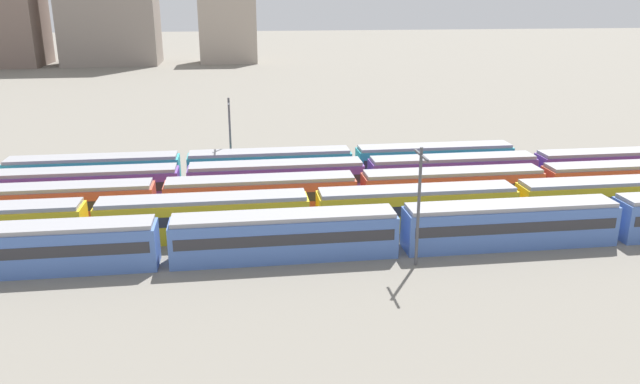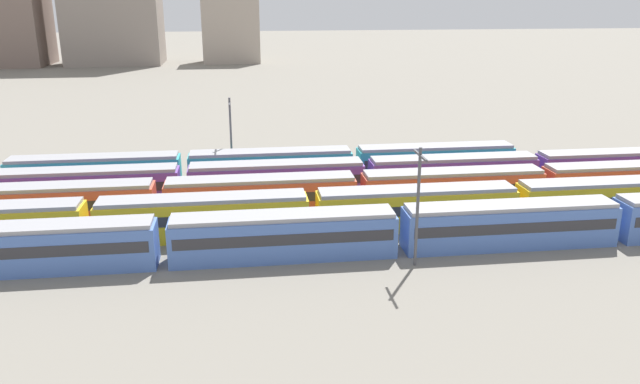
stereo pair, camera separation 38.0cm
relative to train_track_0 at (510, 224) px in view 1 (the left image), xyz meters
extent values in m
plane|color=slate|center=(-39.44, 10.40, -1.90)|extent=(600.00, 600.00, 0.00)
cube|color=#4C70BC|center=(-37.80, 0.00, -0.20)|extent=(18.00, 3.00, 3.40)
cube|color=#2D2D33|center=(-37.80, 0.00, 0.20)|extent=(17.20, 3.06, 0.90)
cube|color=#939399|center=(-37.80, 0.00, 1.67)|extent=(17.60, 2.70, 0.35)
cube|color=#4C70BC|center=(-18.90, 0.00, -0.20)|extent=(18.00, 3.00, 3.40)
cube|color=#2D2D33|center=(-18.90, 0.00, 0.20)|extent=(17.20, 3.06, 0.90)
cube|color=#939399|center=(-18.90, 0.00, 1.67)|extent=(17.60, 2.70, 0.35)
cube|color=#4C70BC|center=(0.00, 0.00, -0.20)|extent=(18.00, 3.00, 3.40)
cube|color=#2D2D33|center=(0.00, 0.00, 0.20)|extent=(17.20, 3.06, 0.90)
cube|color=#939399|center=(0.00, 0.00, 1.67)|extent=(17.60, 2.70, 0.35)
cube|color=yellow|center=(-25.43, 5.20, -0.20)|extent=(18.00, 3.00, 3.40)
cube|color=#2D2D33|center=(-25.43, 5.20, 0.20)|extent=(17.20, 3.06, 0.90)
cube|color=#939399|center=(-25.43, 5.20, 1.67)|extent=(17.60, 2.70, 0.35)
cube|color=yellow|center=(-6.53, 5.20, -0.20)|extent=(18.00, 3.00, 3.40)
cube|color=#2D2D33|center=(-6.53, 5.20, 0.20)|extent=(17.20, 3.06, 0.90)
cube|color=#939399|center=(-6.53, 5.20, 1.67)|extent=(17.60, 2.70, 0.35)
cube|color=yellow|center=(12.37, 5.20, -0.20)|extent=(18.00, 3.00, 3.40)
cube|color=#2D2D33|center=(12.37, 5.20, 0.20)|extent=(17.20, 3.06, 0.90)
cube|color=#939399|center=(12.37, 5.20, 1.67)|extent=(17.60, 2.70, 0.35)
cube|color=#BC4C38|center=(-39.17, 10.40, -0.20)|extent=(18.00, 3.00, 3.40)
cube|color=#2D2D33|center=(-39.17, 10.40, 0.20)|extent=(17.20, 3.06, 0.90)
cube|color=#939399|center=(-39.17, 10.40, 1.67)|extent=(17.60, 2.70, 0.35)
cube|color=#BC4C38|center=(-20.27, 10.40, -0.20)|extent=(18.00, 3.00, 3.40)
cube|color=#2D2D33|center=(-20.27, 10.40, 0.20)|extent=(17.20, 3.06, 0.90)
cube|color=#939399|center=(-20.27, 10.40, 1.67)|extent=(17.60, 2.70, 0.35)
cube|color=#BC4C38|center=(-1.37, 10.40, -0.20)|extent=(18.00, 3.00, 3.40)
cube|color=#2D2D33|center=(-1.37, 10.40, 0.20)|extent=(17.20, 3.06, 0.90)
cube|color=#939399|center=(-1.37, 10.40, 1.67)|extent=(17.60, 2.70, 0.35)
cube|color=#BC4C38|center=(17.53, 10.40, -0.20)|extent=(18.00, 3.00, 3.40)
cube|color=#2D2D33|center=(17.53, 10.40, 0.20)|extent=(17.20, 3.06, 0.90)
cube|color=#939399|center=(17.53, 10.40, 1.67)|extent=(17.60, 2.70, 0.35)
cube|color=#6B429E|center=(-37.35, 15.60, -0.20)|extent=(18.00, 3.00, 3.40)
cube|color=#2D2D33|center=(-37.35, 15.60, 0.20)|extent=(17.20, 3.06, 0.90)
cube|color=#939399|center=(-37.35, 15.60, 1.67)|extent=(17.60, 2.70, 0.35)
cube|color=#6B429E|center=(-18.45, 15.60, -0.20)|extent=(18.00, 3.00, 3.40)
cube|color=#2D2D33|center=(-18.45, 15.60, 0.20)|extent=(17.20, 3.06, 0.90)
cube|color=#939399|center=(-18.45, 15.60, 1.67)|extent=(17.60, 2.70, 0.35)
cube|color=#6B429E|center=(0.45, 15.60, -0.20)|extent=(18.00, 3.00, 3.40)
cube|color=#2D2D33|center=(0.45, 15.60, 0.20)|extent=(17.20, 3.06, 0.90)
cube|color=#939399|center=(0.45, 15.60, 1.67)|extent=(17.60, 2.70, 0.35)
cube|color=#6B429E|center=(19.35, 15.60, -0.20)|extent=(18.00, 3.00, 3.40)
cube|color=#2D2D33|center=(19.35, 15.60, 0.20)|extent=(17.20, 3.06, 0.90)
cube|color=#939399|center=(19.35, 15.60, 1.67)|extent=(17.60, 2.70, 0.35)
cube|color=teal|center=(-37.68, 20.80, -0.20)|extent=(18.00, 3.00, 3.40)
cube|color=#2D2D33|center=(-37.68, 20.80, 0.20)|extent=(17.20, 3.06, 0.90)
cube|color=#939399|center=(-37.68, 20.80, 1.67)|extent=(17.60, 2.70, 0.35)
cube|color=teal|center=(-18.78, 20.80, -0.20)|extent=(18.00, 3.00, 3.40)
cube|color=#2D2D33|center=(-18.78, 20.80, 0.20)|extent=(17.20, 3.06, 0.90)
cube|color=#939399|center=(-18.78, 20.80, 1.67)|extent=(17.60, 2.70, 0.35)
cube|color=teal|center=(0.12, 20.80, -0.20)|extent=(18.00, 3.00, 3.40)
cube|color=#2D2D33|center=(0.12, 20.80, 0.20)|extent=(17.20, 3.06, 0.90)
cube|color=#939399|center=(0.12, 20.80, 1.67)|extent=(17.60, 2.70, 0.35)
cylinder|color=#4C4C51|center=(-23.08, 23.72, 2.70)|extent=(0.24, 0.24, 9.20)
cube|color=#47474C|center=(-23.08, 23.72, 6.70)|extent=(0.16, 3.20, 0.16)
cylinder|color=#4C4C51|center=(-8.85, -2.81, 2.83)|extent=(0.24, 0.24, 9.47)
cube|color=#47474C|center=(-8.85, -2.81, 6.97)|extent=(0.16, 3.20, 0.16)
cube|color=#A89989|center=(-23.55, 148.72, 7.99)|extent=(16.82, 12.22, 19.79)
camera|label=1|loc=(-22.38, -46.00, 18.46)|focal=34.87mm
camera|label=2|loc=(-22.01, -46.05, 18.46)|focal=34.87mm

